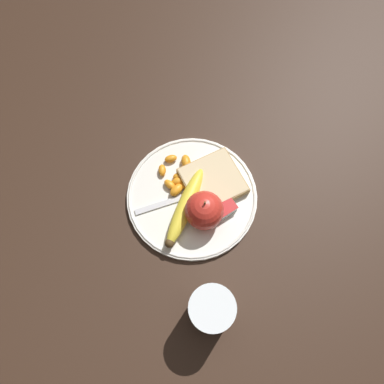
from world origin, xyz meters
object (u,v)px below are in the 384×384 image
object	(u,v)px
banana	(185,207)
bread_slice	(214,182)
juice_glass	(211,310)
plate	(192,196)
apple	(204,210)
jam_packet	(225,208)
fork	(189,196)

from	to	relation	value
banana	bread_slice	distance (m)	0.08
juice_glass	banana	world-z (taller)	juice_glass
plate	bread_slice	world-z (taller)	bread_slice
apple	bread_slice	world-z (taller)	apple
jam_packet	bread_slice	bearing A→B (deg)	-101.82
banana	bread_slice	world-z (taller)	banana
banana	fork	size ratio (longest dim) A/B	0.85
plate	fork	size ratio (longest dim) A/B	1.40
juice_glass	fork	world-z (taller)	juice_glass
juice_glass	bread_slice	size ratio (longest dim) A/B	0.85
plate	bread_slice	size ratio (longest dim) A/B	2.14
banana	fork	xyz separation A→B (m)	(-0.02, -0.02, -0.02)
plate	apple	size ratio (longest dim) A/B	3.18
fork	jam_packet	bearing A→B (deg)	-40.95
banana	bread_slice	bearing A→B (deg)	-169.47
banana	bread_slice	size ratio (longest dim) A/B	1.30
bread_slice	apple	bearing A→B (deg)	40.12
plate	banana	world-z (taller)	banana
jam_packet	fork	bearing A→B (deg)	-55.10
fork	apple	bearing A→B (deg)	-74.72
plate	apple	xyz separation A→B (m)	(0.01, 0.05, 0.04)
plate	fork	bearing A→B (deg)	-23.27
plate	jam_packet	xyz separation A→B (m)	(-0.04, 0.06, 0.01)
apple	plate	bearing A→B (deg)	-95.65
apple	bread_slice	bearing A→B (deg)	-139.88
juice_glass	banana	size ratio (longest dim) A/B	0.66
bread_slice	banana	bearing A→B (deg)	10.53
fork	jam_packet	world-z (taller)	jam_packet
plate	apple	distance (m)	0.07
bread_slice	jam_packet	bearing A→B (deg)	78.18
apple	bread_slice	xyz separation A→B (m)	(-0.06, -0.05, -0.03)
juice_glass	jam_packet	xyz separation A→B (m)	(-0.14, -0.15, -0.03)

